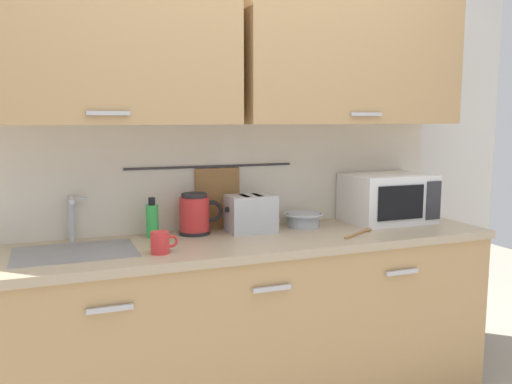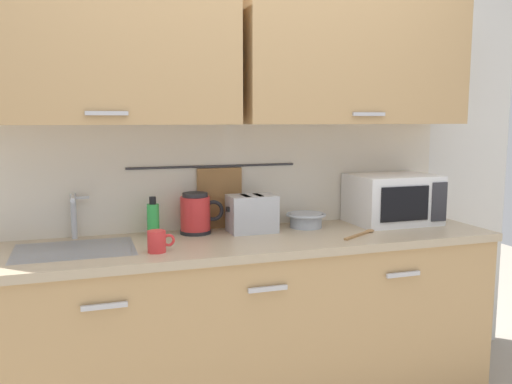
{
  "view_description": "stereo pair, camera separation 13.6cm",
  "coord_description": "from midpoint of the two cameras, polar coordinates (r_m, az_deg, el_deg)",
  "views": [
    {
      "loc": [
        -0.88,
        -2.07,
        1.47
      ],
      "look_at": [
        0.06,
        0.33,
        1.12
      ],
      "focal_mm": 37.19,
      "sensor_mm": 36.0,
      "label": 1
    },
    {
      "loc": [
        -0.76,
        -2.11,
        1.47
      ],
      "look_at": [
        0.06,
        0.33,
        1.12
      ],
      "focal_mm": 37.19,
      "sensor_mm": 36.0,
      "label": 2
    }
  ],
  "objects": [
    {
      "name": "mixing_bowl",
      "position": [
        2.85,
        3.77,
        -2.88
      ],
      "size": [
        0.21,
        0.21,
        0.08
      ],
      "color": "#A5ADB7",
      "rests_on": "counter_unit"
    },
    {
      "name": "dish_soap_bottle",
      "position": [
        2.66,
        -12.56,
        -2.94
      ],
      "size": [
        0.06,
        0.06,
        0.2
      ],
      "color": "green",
      "rests_on": "counter_unit"
    },
    {
      "name": "microwave",
      "position": [
        3.06,
        12.72,
        -0.63
      ],
      "size": [
        0.46,
        0.35,
        0.27
      ],
      "color": "white",
      "rests_on": "counter_unit"
    },
    {
      "name": "counter_unit",
      "position": [
        2.72,
        -2.67,
        -14.15
      ],
      "size": [
        2.53,
        0.64,
        0.9
      ],
      "color": "tan",
      "rests_on": "ground"
    },
    {
      "name": "back_wall_assembly",
      "position": [
        2.75,
        -4.19,
        8.81
      ],
      "size": [
        3.7,
        0.41,
        2.5
      ],
      "color": "silver",
      "rests_on": "ground"
    },
    {
      "name": "wooden_spoon",
      "position": [
        2.73,
        9.86,
        -4.29
      ],
      "size": [
        0.25,
        0.17,
        0.01
      ],
      "color": "#9E7042",
      "rests_on": "counter_unit"
    },
    {
      "name": "mug_near_sink",
      "position": [
        2.34,
        -11.89,
        -5.36
      ],
      "size": [
        0.12,
        0.08,
        0.09
      ],
      "color": "red",
      "rests_on": "counter_unit"
    },
    {
      "name": "toaster",
      "position": [
        2.72,
        -2.0,
        -2.31
      ],
      "size": [
        0.26,
        0.17,
        0.19
      ],
      "color": "#B7BABF",
      "rests_on": "counter_unit"
    },
    {
      "name": "electric_kettle",
      "position": [
        2.69,
        -7.99,
        -2.39
      ],
      "size": [
        0.23,
        0.16,
        0.21
      ],
      "color": "black",
      "rests_on": "counter_unit"
    },
    {
      "name": "sink_faucet",
      "position": [
        2.65,
        -20.62,
        -2.01
      ],
      "size": [
        0.09,
        0.17,
        0.22
      ],
      "color": "#B2B5BA",
      "rests_on": "counter_unit"
    }
  ]
}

